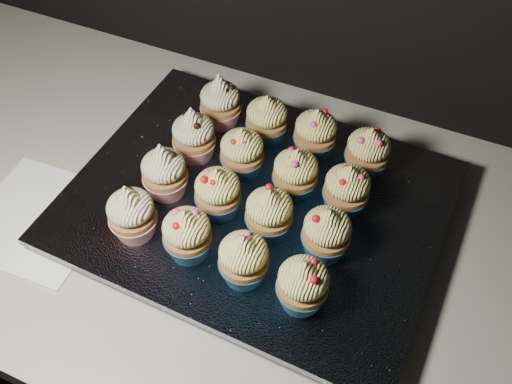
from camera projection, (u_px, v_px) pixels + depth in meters
cabinet at (159, 318)px, 1.23m from camera, size 2.40×0.60×0.86m
worktop at (121, 182)px, 0.89m from camera, size 2.44×0.64×0.04m
napkin at (39, 219)px, 0.81m from camera, size 0.19×0.19×0.00m
baking_tray at (256, 209)px, 0.81m from camera, size 0.48×0.37×0.02m
foil_lining at (256, 202)px, 0.80m from camera, size 0.52×0.41×0.01m
cupcake_0 at (132, 213)px, 0.73m from camera, size 0.06×0.06×0.10m
cupcake_1 at (187, 234)px, 0.71m from camera, size 0.06×0.06×0.08m
cupcake_2 at (244, 259)px, 0.69m from camera, size 0.06×0.06×0.08m
cupcake_3 at (303, 284)px, 0.66m from camera, size 0.06×0.06×0.08m
cupcake_4 at (164, 172)px, 0.77m from camera, size 0.06×0.06×0.10m
cupcake_5 at (218, 193)px, 0.75m from camera, size 0.06×0.06×0.08m
cupcake_6 at (269, 213)px, 0.73m from camera, size 0.06×0.06×0.08m
cupcake_7 at (327, 233)px, 0.71m from camera, size 0.06×0.06×0.08m
cupcake_8 at (194, 136)px, 0.82m from camera, size 0.06×0.06×0.10m
cupcake_9 at (242, 153)px, 0.80m from camera, size 0.06×0.06×0.08m
cupcake_10 at (295, 173)px, 0.77m from camera, size 0.06×0.06×0.08m
cupcake_11 at (347, 190)px, 0.76m from camera, size 0.06×0.06×0.08m
cupcake_12 at (220, 102)px, 0.86m from camera, size 0.06×0.06×0.10m
cupcake_13 at (267, 120)px, 0.84m from camera, size 0.06×0.06×0.08m
cupcake_14 at (315, 134)px, 0.82m from camera, size 0.06×0.06×0.08m
cupcake_15 at (367, 152)px, 0.80m from camera, size 0.06×0.06×0.08m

